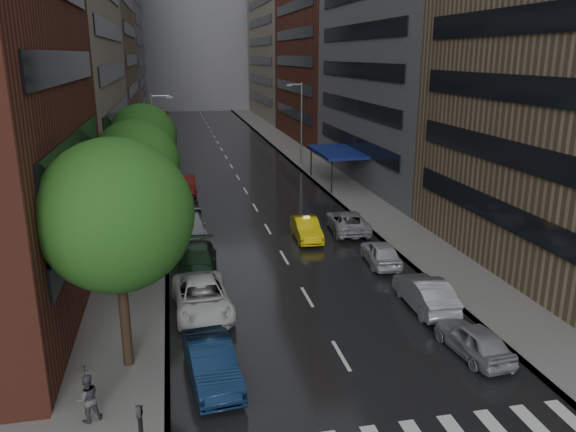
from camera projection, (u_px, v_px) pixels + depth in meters
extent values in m
plane|color=gray|center=(375.00, 413.00, 19.61)|extent=(220.00, 220.00, 0.00)
cube|color=black|center=(228.00, 160.00, 66.64)|extent=(14.00, 140.00, 0.01)
cube|color=gray|center=(150.00, 162.00, 64.85)|extent=(4.00, 140.00, 0.15)
cube|color=gray|center=(301.00, 157.00, 68.38)|extent=(4.00, 140.00, 0.15)
cube|color=silver|center=(540.00, 430.00, 18.73)|extent=(0.55, 2.80, 0.01)
cube|color=#937A5B|center=(101.00, 63.00, 73.81)|extent=(8.00, 28.00, 22.00)
cube|color=slate|center=(115.00, 14.00, 99.81)|extent=(8.00, 32.00, 38.00)
cube|color=slate|center=(397.00, 55.00, 53.08)|extent=(8.00, 28.00, 24.00)
cube|color=maroon|center=(322.00, 10.00, 77.75)|extent=(8.00, 28.00, 36.00)
cube|color=gray|center=(280.00, 44.00, 107.08)|extent=(8.00, 32.00, 28.00)
cube|color=slate|center=(195.00, 36.00, 126.16)|extent=(40.00, 14.00, 32.00)
cylinder|color=#382619|center=(124.00, 309.00, 21.84)|extent=(0.40, 0.40, 5.08)
sphere|color=#1E5116|center=(116.00, 215.00, 20.78)|extent=(5.80, 5.80, 5.80)
cylinder|color=#382619|center=(140.00, 218.00, 34.85)|extent=(0.40, 0.40, 4.61)
sphere|color=#1E5116|center=(136.00, 163.00, 33.89)|extent=(5.26, 5.26, 5.26)
cylinder|color=#382619|center=(146.00, 181.00, 45.10)|extent=(0.40, 0.40, 4.64)
sphere|color=#1E5116|center=(143.00, 137.00, 44.14)|extent=(5.30, 5.30, 5.30)
imported|color=yellow|center=(306.00, 229.00, 37.92)|extent=(1.73, 4.51, 1.47)
imported|color=#0D203F|center=(212.00, 363.00, 21.34)|extent=(2.17, 4.96, 1.59)
imported|color=white|center=(202.00, 298.00, 27.07)|extent=(2.93, 5.82, 1.58)
imported|color=#16321C|center=(197.00, 262.00, 31.78)|extent=(2.67, 5.58, 1.57)
imported|color=#9BA0A4|center=(191.00, 225.00, 38.86)|extent=(1.97, 4.75, 1.37)
imported|color=black|center=(188.00, 204.00, 44.49)|extent=(1.95, 4.01, 1.32)
imported|color=#541310|center=(186.00, 185.00, 50.31)|extent=(1.80, 4.88, 1.60)
imported|color=gray|center=(474.00, 340.00, 23.26)|extent=(2.03, 4.22, 1.39)
imported|color=gray|center=(425.00, 293.00, 27.62)|extent=(1.79, 4.83, 1.58)
imported|color=silver|center=(381.00, 253.00, 33.37)|extent=(2.07, 4.41, 1.46)
imported|color=gray|center=(347.00, 221.00, 39.54)|extent=(2.95, 5.59, 1.50)
imported|color=#444448|center=(87.00, 398.00, 18.77)|extent=(1.01, 0.91, 1.71)
imported|color=black|center=(85.00, 377.00, 18.55)|extent=(0.96, 0.98, 0.88)
imported|color=black|center=(140.00, 421.00, 14.18)|extent=(0.18, 0.15, 0.90)
cylinder|color=gray|center=(155.00, 151.00, 45.01)|extent=(0.18, 0.18, 9.00)
cube|color=gray|center=(169.00, 97.00, 44.12)|extent=(0.50, 0.22, 0.16)
cylinder|color=gray|center=(301.00, 124.00, 62.17)|extent=(0.18, 0.18, 9.00)
cube|color=gray|center=(289.00, 85.00, 60.73)|extent=(0.50, 0.22, 0.16)
cube|color=navy|center=(337.00, 152.00, 53.42)|extent=(4.00, 8.00, 0.25)
cylinder|color=black|center=(332.00, 176.00, 49.95)|extent=(0.12, 0.12, 3.00)
cylinder|color=black|center=(311.00, 161.00, 57.10)|extent=(0.12, 0.12, 3.00)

